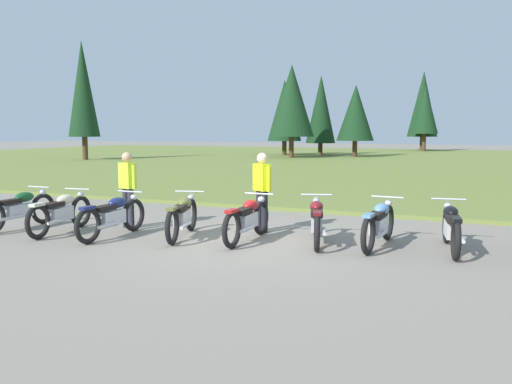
{
  "coord_description": "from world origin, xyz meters",
  "views": [
    {
      "loc": [
        4.2,
        -9.14,
        2.16
      ],
      "look_at": [
        0.0,
        0.6,
        0.9
      ],
      "focal_mm": 37.1,
      "sensor_mm": 36.0,
      "label": 1
    }
  ],
  "objects": [
    {
      "name": "rider_with_back_turned",
      "position": [
        -0.06,
        1.05,
        0.95
      ],
      "size": [
        0.49,
        0.37,
        1.67
      ],
      "color": "black",
      "rests_on": "ground"
    },
    {
      "name": "grass_moorland",
      "position": [
        0.0,
        25.86,
        0.05
      ],
      "size": [
        80.0,
        44.0,
        0.1
      ],
      "primitive_type": "cube",
      "color": "olive",
      "rests_on": "ground"
    },
    {
      "name": "rider_near_row_end",
      "position": [
        -2.92,
        0.28,
        0.95
      ],
      "size": [
        0.53,
        0.31,
        1.67
      ],
      "color": "#2D2D38",
      "rests_on": "ground"
    },
    {
      "name": "motorcycle_british_green",
      "position": [
        -5.05,
        -0.74,
        0.44
      ],
      "size": [
        0.62,
        2.1,
        0.88
      ],
      "color": "black",
      "rests_on": "ground"
    },
    {
      "name": "motorcycle_navy",
      "position": [
        -2.6,
        -0.66,
        0.44
      ],
      "size": [
        0.62,
        2.1,
        0.88
      ],
      "color": "black",
      "rests_on": "ground"
    },
    {
      "name": "motorcycle_black",
      "position": [
        3.73,
        0.72,
        0.44
      ],
      "size": [
        0.67,
        2.09,
        0.88
      ],
      "color": "black",
      "rests_on": "ground"
    },
    {
      "name": "ground_plane",
      "position": [
        0.0,
        0.0,
        0.0
      ],
      "size": [
        140.0,
        140.0,
        0.0
      ],
      "primitive_type": "plane",
      "color": "gray"
    },
    {
      "name": "motorcycle_cream",
      "position": [
        -3.89,
        -0.72,
        0.44
      ],
      "size": [
        0.62,
        2.1,
        0.88
      ],
      "color": "black",
      "rests_on": "ground"
    },
    {
      "name": "motorcycle_olive",
      "position": [
        -1.29,
        -0.12,
        0.44
      ],
      "size": [
        0.8,
        2.05,
        0.88
      ],
      "color": "black",
      "rests_on": "ground"
    },
    {
      "name": "motorcycle_sky_blue",
      "position": [
        2.48,
        0.57,
        0.44
      ],
      "size": [
        0.62,
        2.1,
        0.88
      ],
      "color": "black",
      "rests_on": "ground"
    },
    {
      "name": "forest_treeline",
      "position": [
        3.94,
        30.89,
        4.0
      ],
      "size": [
        45.27,
        29.8,
        8.68
      ],
      "color": "#47331E",
      "rests_on": "ground"
    },
    {
      "name": "motorcycle_maroon",
      "position": [
        1.34,
        0.41,
        0.44
      ],
      "size": [
        0.85,
        2.03,
        0.88
      ],
      "color": "black",
      "rests_on": "ground"
    },
    {
      "name": "motorcycle_red",
      "position": [
        0.05,
        0.08,
        0.44
      ],
      "size": [
        0.62,
        2.1,
        0.88
      ],
      "color": "black",
      "rests_on": "ground"
    }
  ]
}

